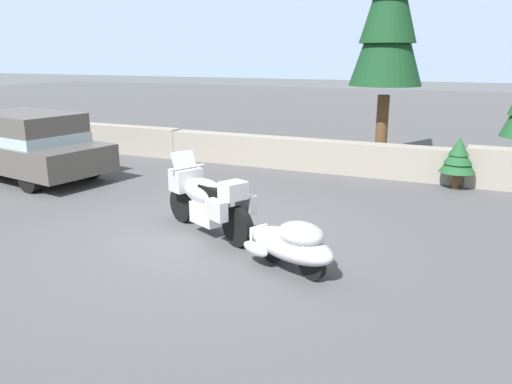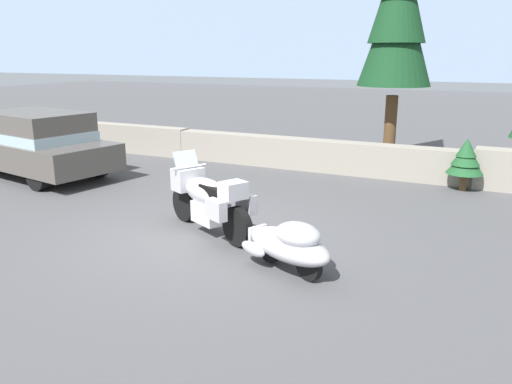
{
  "view_description": "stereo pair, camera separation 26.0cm",
  "coord_description": "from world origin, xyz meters",
  "px_view_note": "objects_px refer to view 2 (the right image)",
  "views": [
    {
      "loc": [
        4.2,
        -7.06,
        2.99
      ],
      "look_at": [
        1.0,
        0.17,
        0.85
      ],
      "focal_mm": 35.59,
      "sensor_mm": 36.0,
      "label": 1
    },
    {
      "loc": [
        4.44,
        -6.95,
        2.99
      ],
      "look_at": [
        1.0,
        0.17,
        0.85
      ],
      "focal_mm": 35.59,
      "sensor_mm": 36.0,
      "label": 2
    }
  ],
  "objects_px": {
    "car_shaped_trailer": "(289,244)",
    "pine_tree_tall": "(398,7)",
    "suv_at_left_edge": "(34,143)",
    "touring_motorcycle": "(209,198)"
  },
  "relations": [
    {
      "from": "car_shaped_trailer",
      "to": "pine_tree_tall",
      "type": "xyz_separation_m",
      "value": [
        -0.22,
        7.9,
        3.78
      ]
    },
    {
      "from": "car_shaped_trailer",
      "to": "suv_at_left_edge",
      "type": "relative_size",
      "value": 0.42
    },
    {
      "from": "car_shaped_trailer",
      "to": "suv_at_left_edge",
      "type": "bearing_deg",
      "value": 161.34
    },
    {
      "from": "touring_motorcycle",
      "to": "car_shaped_trailer",
      "type": "xyz_separation_m",
      "value": [
        1.87,
        -0.91,
        -0.21
      ]
    },
    {
      "from": "suv_at_left_edge",
      "to": "pine_tree_tall",
      "type": "relative_size",
      "value": 0.76
    },
    {
      "from": "suv_at_left_edge",
      "to": "pine_tree_tall",
      "type": "height_order",
      "value": "pine_tree_tall"
    },
    {
      "from": "touring_motorcycle",
      "to": "suv_at_left_edge",
      "type": "height_order",
      "value": "suv_at_left_edge"
    },
    {
      "from": "pine_tree_tall",
      "to": "suv_at_left_edge",
      "type": "bearing_deg",
      "value": -146.55
    },
    {
      "from": "suv_at_left_edge",
      "to": "pine_tree_tall",
      "type": "xyz_separation_m",
      "value": [
        7.83,
        5.18,
        3.34
      ]
    },
    {
      "from": "car_shaped_trailer",
      "to": "pine_tree_tall",
      "type": "height_order",
      "value": "pine_tree_tall"
    }
  ]
}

